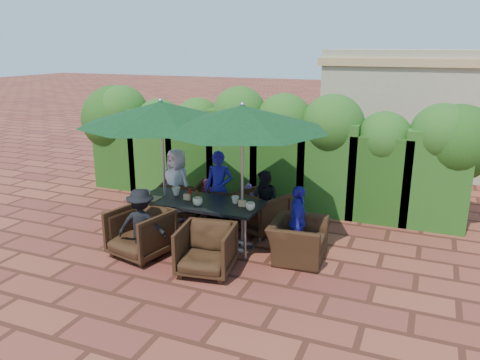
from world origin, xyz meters
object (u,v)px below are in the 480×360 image
at_px(umbrella_right, 242,118).
at_px(chair_far_right, 261,210).
at_px(chair_near_right, 206,247).
at_px(umbrella_left, 161,113).
at_px(dining_table, 200,205).
at_px(chair_end_right, 298,234).
at_px(chair_far_left, 182,197).
at_px(chair_near_left, 140,231).
at_px(chair_far_mid, 230,204).

relative_size(umbrella_right, chair_far_right, 3.32).
bearing_deg(umbrella_right, chair_near_right, -98.21).
distance_m(umbrella_right, chair_near_right, 2.10).
height_order(umbrella_left, umbrella_right, same).
distance_m(dining_table, chair_end_right, 1.77).
distance_m(chair_far_left, chair_near_right, 2.54).
xyz_separation_m(umbrella_right, chair_near_left, (-1.40, -0.92, -1.78)).
relative_size(umbrella_left, chair_far_mid, 3.67).
height_order(chair_far_left, chair_far_right, chair_far_right).
height_order(umbrella_left, chair_far_left, umbrella_left).
bearing_deg(dining_table, chair_end_right, -0.12).
relative_size(dining_table, chair_near_right, 2.66).
bearing_deg(umbrella_right, dining_table, -176.23).
xyz_separation_m(chair_far_mid, chair_end_right, (1.63, -1.03, 0.04)).
relative_size(umbrella_left, chair_near_right, 3.41).
bearing_deg(chair_end_right, chair_far_left, 65.32).
distance_m(chair_far_mid, chair_end_right, 1.93).
relative_size(chair_far_left, chair_far_mid, 1.05).
height_order(dining_table, chair_far_right, chair_far_right).
distance_m(dining_table, chair_near_left, 1.10).
xyz_separation_m(dining_table, chair_end_right, (1.75, -0.00, -0.25)).
height_order(umbrella_left, chair_far_right, umbrella_left).
distance_m(chair_far_mid, chair_far_right, 0.73).
relative_size(chair_near_right, chair_end_right, 0.84).
bearing_deg(umbrella_right, chair_far_right, 86.31).
xyz_separation_m(umbrella_left, chair_far_mid, (0.81, 1.01, -1.84)).
height_order(chair_near_right, chair_end_right, chair_end_right).
relative_size(umbrella_right, chair_end_right, 2.88).
xyz_separation_m(chair_far_mid, chair_far_right, (0.70, -0.18, 0.04)).
distance_m(umbrella_left, chair_far_right, 2.49).
height_order(chair_near_left, chair_near_right, chair_near_left).
distance_m(umbrella_right, chair_near_left, 2.45).
distance_m(chair_near_right, chair_end_right, 1.51).
relative_size(umbrella_left, chair_far_left, 3.51).
height_order(chair_far_mid, chair_end_right, chair_end_right).
distance_m(umbrella_right, chair_end_right, 2.04).
bearing_deg(umbrella_right, umbrella_left, -178.72).
height_order(umbrella_right, chair_far_left, umbrella_right).
height_order(chair_near_left, chair_end_right, chair_near_left).
xyz_separation_m(umbrella_left, chair_near_left, (0.06, -0.89, -1.78)).
bearing_deg(dining_table, umbrella_left, 178.50).
relative_size(chair_far_left, chair_far_right, 0.94).
bearing_deg(chair_far_right, dining_table, 69.28).
xyz_separation_m(dining_table, chair_near_left, (-0.63, -0.87, -0.24)).
bearing_deg(chair_far_mid, chair_far_right, 161.05).
relative_size(dining_table, chair_far_right, 2.58).
bearing_deg(chair_near_right, dining_table, 112.88).
bearing_deg(chair_near_right, chair_far_left, 118.71).
bearing_deg(dining_table, chair_near_left, -125.82).
height_order(umbrella_right, chair_end_right, umbrella_right).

